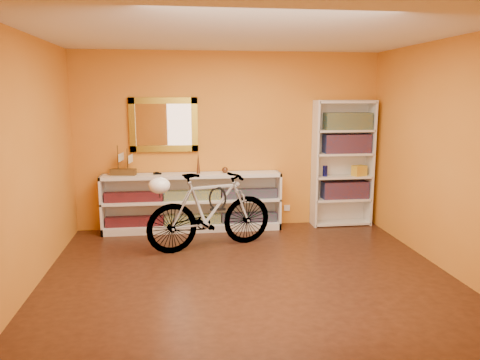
{
  "coord_description": "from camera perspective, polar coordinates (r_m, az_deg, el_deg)",
  "views": [
    {
      "loc": [
        -0.71,
        -4.78,
        1.98
      ],
      "look_at": [
        0.0,
        0.7,
        0.95
      ],
      "focal_mm": 34.36,
      "sensor_mm": 36.0,
      "label": 1
    }
  ],
  "objects": [
    {
      "name": "book_row_b",
      "position": [
        7.1,
        13.11,
        4.43
      ],
      "size": [
        0.7,
        0.22,
        0.28
      ],
      "primitive_type": "cube",
      "color": "maroon",
      "rests_on": "bookcase"
    },
    {
      "name": "bicycle",
      "position": [
        5.95,
        -3.7,
        -3.82
      ],
      "size": [
        0.91,
        1.77,
        1.01
      ],
      "primitive_type": "imported",
      "rotation": [
        0.0,
        0.0,
        1.85
      ],
      "color": "silver",
      "rests_on": "floor"
    },
    {
      "name": "yellow_bag",
      "position": [
        7.19,
        14.58,
        1.13
      ],
      "size": [
        0.24,
        0.2,
        0.16
      ],
      "primitive_type": "cube",
      "rotation": [
        0.0,
        0.0,
        0.37
      ],
      "color": "gold",
      "rests_on": "bookcase"
    },
    {
      "name": "book_row_a",
      "position": [
        7.21,
        12.88,
        -1.18
      ],
      "size": [
        0.7,
        0.22,
        0.26
      ],
      "primitive_type": "cube",
      "color": "maroon",
      "rests_on": "bookcase"
    },
    {
      "name": "bookcase",
      "position": [
        7.12,
        12.63,
        2.0
      ],
      "size": [
        0.9,
        0.3,
        1.9
      ],
      "primitive_type": null,
      "color": "silver",
      "rests_on": "floor"
    },
    {
      "name": "decorative_orb",
      "position": [
        6.71,
        -1.88,
        1.26
      ],
      "size": [
        0.09,
        0.09,
        0.09
      ],
      "primitive_type": "sphere",
      "color": "#54321D",
      "rests_on": "console_unit"
    },
    {
      "name": "travel_mug",
      "position": [
        7.03,
        10.52,
        1.11
      ],
      "size": [
        0.07,
        0.07,
        0.16
      ],
      "primitive_type": "cylinder",
      "color": "navy",
      "rests_on": "bookcase"
    },
    {
      "name": "left_wall",
      "position": [
        5.07,
        -25.07,
        1.85
      ],
      "size": [
        0.01,
        4.0,
        2.6
      ],
      "primitive_type": "cube",
      "color": "orange",
      "rests_on": "ground"
    },
    {
      "name": "book_row_c",
      "position": [
        7.08,
        13.23,
        7.13
      ],
      "size": [
        0.7,
        0.22,
        0.25
      ],
      "primitive_type": "cube",
      "color": "navy",
      "rests_on": "bookcase"
    },
    {
      "name": "gilt_mirror",
      "position": [
        6.76,
        -9.46,
        6.78
      ],
      "size": [
        0.98,
        0.06,
        0.78
      ],
      "primitive_type": "cube",
      "color": "olive",
      "rests_on": "back_wall"
    },
    {
      "name": "cd_row_lower",
      "position": [
        6.82,
        -5.87,
        -4.88
      ],
      "size": [
        2.5,
        0.13,
        0.14
      ],
      "primitive_type": "cube",
      "color": "black",
      "rests_on": "console_unit"
    },
    {
      "name": "toy_car",
      "position": [
        6.7,
        -10.21,
        0.69
      ],
      "size": [
        0.0,
        0.0,
        0.0
      ],
      "primitive_type": "imported",
      "rotation": [
        0.0,
        0.0,
        1.55
      ],
      "color": "black",
      "rests_on": "console_unit"
    },
    {
      "name": "model_ship",
      "position": [
        6.71,
        -14.36,
        2.38
      ],
      "size": [
        0.38,
        0.19,
        0.43
      ],
      "primitive_type": null,
      "rotation": [
        0.0,
        0.0,
        -0.16
      ],
      "color": "#442D13",
      "rests_on": "console_unit"
    },
    {
      "name": "back_wall",
      "position": [
        6.85,
        -1.4,
        4.87
      ],
      "size": [
        4.5,
        0.01,
        2.6
      ],
      "primitive_type": "cube",
      "color": "orange",
      "rests_on": "ground"
    },
    {
      "name": "helmet",
      "position": [
        5.68,
        -9.99,
        -0.67
      ],
      "size": [
        0.27,
        0.25,
        0.2
      ],
      "primitive_type": "ellipsoid",
      "color": "white",
      "rests_on": "bicycle"
    },
    {
      "name": "cd_row_upper",
      "position": [
        6.73,
        -5.93,
        -1.89
      ],
      "size": [
        2.5,
        0.13,
        0.14
      ],
      "primitive_type": "cube",
      "color": "navy",
      "rests_on": "console_unit"
    },
    {
      "name": "floor",
      "position": [
        5.22,
        1.0,
        -11.78
      ],
      "size": [
        4.5,
        4.0,
        0.01
      ],
      "primitive_type": "cube",
      "color": "black",
      "rests_on": "ground"
    },
    {
      "name": "console_unit",
      "position": [
        6.78,
        -5.92,
        -2.76
      ],
      "size": [
        2.6,
        0.35,
        0.85
      ],
      "primitive_type": null,
      "color": "silver",
      "rests_on": "floor"
    },
    {
      "name": "bronze_ornament",
      "position": [
        6.67,
        -5.21,
        2.16
      ],
      "size": [
        0.05,
        0.05,
        0.32
      ],
      "primitive_type": "cone",
      "color": "#54321D",
      "rests_on": "console_unit"
    },
    {
      "name": "u_lock",
      "position": [
        5.94,
        -2.8,
        -2.31
      ],
      "size": [
        0.23,
        0.02,
        0.23
      ],
      "primitive_type": "torus",
      "rotation": [
        1.57,
        0.0,
        0.0
      ],
      "color": "black",
      "rests_on": "bicycle"
    },
    {
      "name": "wall_socket",
      "position": [
        7.16,
        5.85,
        -3.46
      ],
      "size": [
        0.09,
        0.02,
        0.09
      ],
      "primitive_type": "cube",
      "color": "silver",
      "rests_on": "back_wall"
    },
    {
      "name": "red_tin",
      "position": [
        7.02,
        11.2,
        6.84
      ],
      "size": [
        0.15,
        0.15,
        0.16
      ],
      "primitive_type": "cube",
      "rotation": [
        0.0,
        0.0,
        -0.23
      ],
      "color": "maroon",
      "rests_on": "bookcase"
    },
    {
      "name": "ceiling",
      "position": [
        4.87,
        1.11,
        17.93
      ],
      "size": [
        4.5,
        4.0,
        0.01
      ],
      "primitive_type": "cube",
      "color": "silver",
      "rests_on": "ground"
    },
    {
      "name": "right_wall",
      "position": [
        5.66,
        24.28,
        2.73
      ],
      "size": [
        0.01,
        4.0,
        2.6
      ],
      "primitive_type": "cube",
      "color": "orange",
      "rests_on": "ground"
    }
  ]
}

